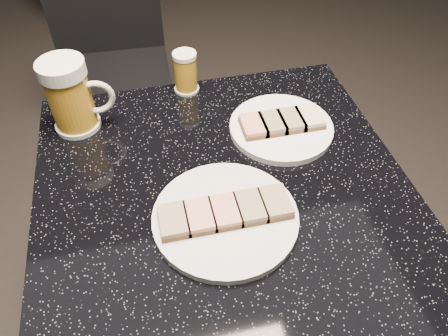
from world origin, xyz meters
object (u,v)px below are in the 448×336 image
(plate_large, at_px, (225,218))
(beer_tumbler, at_px, (186,72))
(plate_small, at_px, (281,128))
(table, at_px, (224,257))
(beer_mug, at_px, (71,96))
(chair, at_px, (111,58))

(plate_large, relative_size, beer_tumbler, 2.61)
(plate_small, height_order, table, plate_small)
(plate_large, relative_size, beer_mug, 1.62)
(table, bearing_deg, beer_tumbler, 93.02)
(table, xyz_separation_m, beer_mug, (-0.26, 0.24, 0.32))
(plate_large, bearing_deg, chair, 101.18)
(plate_small, relative_size, beer_mug, 1.39)
(plate_large, height_order, plate_small, same)
(plate_large, xyz_separation_m, plate_small, (0.17, 0.21, 0.00))
(plate_large, bearing_deg, table, 78.67)
(beer_mug, xyz_separation_m, chair, (0.05, 0.68, -0.33))
(plate_large, xyz_separation_m, beer_tumbler, (-0.00, 0.40, 0.04))
(table, distance_m, chair, 0.94)
(beer_tumbler, height_order, chair, chair)
(plate_large, xyz_separation_m, table, (0.02, 0.08, -0.25))
(plate_small, bearing_deg, beer_tumbler, 132.14)
(plate_small, xyz_separation_m, beer_tumbler, (-0.17, 0.19, 0.04))
(plate_large, height_order, table, plate_large)
(plate_large, relative_size, table, 0.34)
(plate_large, bearing_deg, plate_small, 50.61)
(plate_small, xyz_separation_m, table, (-0.15, -0.13, -0.25))
(plate_small, distance_m, table, 0.32)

